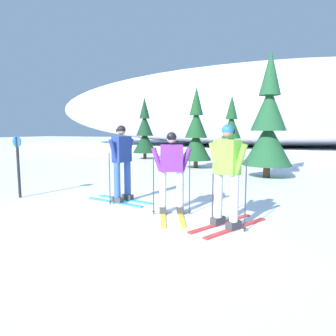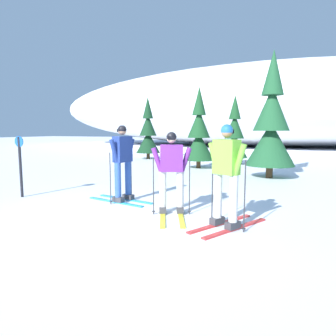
# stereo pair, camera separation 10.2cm
# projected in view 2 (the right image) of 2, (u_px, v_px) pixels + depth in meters

# --- Properties ---
(ground_plane) EXTENTS (120.00, 120.00, 0.00)m
(ground_plane) POSITION_uv_depth(u_px,v_px,m) (118.00, 218.00, 6.05)
(ground_plane) COLOR white
(skier_navy_jacket) EXTENTS (1.74, 0.83, 1.84)m
(skier_navy_jacket) POSITION_uv_depth(u_px,v_px,m) (123.00, 161.00, 7.28)
(skier_navy_jacket) COLOR #2893CC
(skier_navy_jacket) RESTS_ON ground
(skier_lime_jacket) EXTENTS (1.15, 1.71, 1.82)m
(skier_lime_jacket) POSITION_uv_depth(u_px,v_px,m) (226.00, 174.00, 5.32)
(skier_lime_jacket) COLOR red
(skier_lime_jacket) RESTS_ON ground
(skier_purple_jacket) EXTENTS (1.16, 1.83, 1.69)m
(skier_purple_jacket) POSITION_uv_depth(u_px,v_px,m) (171.00, 171.00, 6.24)
(skier_purple_jacket) COLOR gold
(skier_purple_jacket) RESTS_ON ground
(pine_tree_far_left) EXTENTS (1.42, 1.42, 3.67)m
(pine_tree_far_left) POSITION_uv_depth(u_px,v_px,m) (148.00, 133.00, 18.18)
(pine_tree_far_left) COLOR #47301E
(pine_tree_far_left) RESTS_ON ground
(pine_tree_center_left) EXTENTS (1.41, 1.41, 3.65)m
(pine_tree_center_left) POSITION_uv_depth(u_px,v_px,m) (199.00, 134.00, 13.74)
(pine_tree_center_left) COLOR #47301E
(pine_tree_center_left) RESTS_ON ground
(pine_tree_center) EXTENTS (1.33, 1.33, 3.46)m
(pine_tree_center) POSITION_uv_depth(u_px,v_px,m) (234.00, 136.00, 15.25)
(pine_tree_center) COLOR #47301E
(pine_tree_center) RESTS_ON ground
(pine_tree_center_right) EXTENTS (1.74, 1.74, 4.50)m
(pine_tree_center_right) POSITION_uv_depth(u_px,v_px,m) (271.00, 126.00, 10.85)
(pine_tree_center_right) COLOR #47301E
(pine_tree_center_right) RESTS_ON ground
(snow_ridge_background) EXTENTS (49.19, 21.90, 8.36)m
(snow_ridge_background) POSITION_uv_depth(u_px,v_px,m) (265.00, 107.00, 32.46)
(snow_ridge_background) COLOR white
(snow_ridge_background) RESTS_ON ground
(trail_marker_post) EXTENTS (0.28, 0.07, 1.58)m
(trail_marker_post) POSITION_uv_depth(u_px,v_px,m) (20.00, 163.00, 7.81)
(trail_marker_post) COLOR black
(trail_marker_post) RESTS_ON ground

